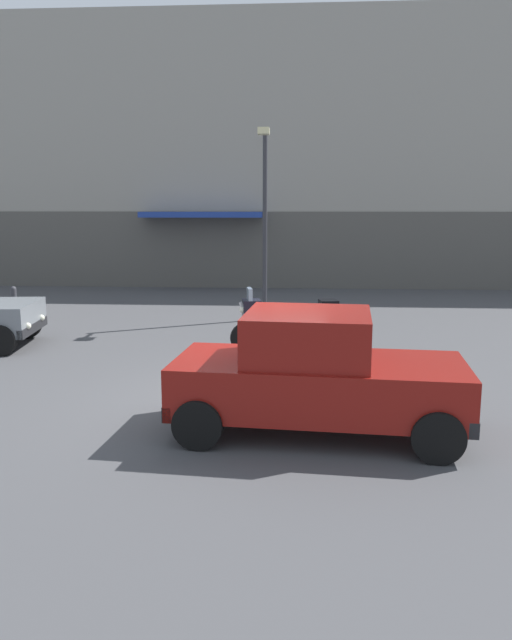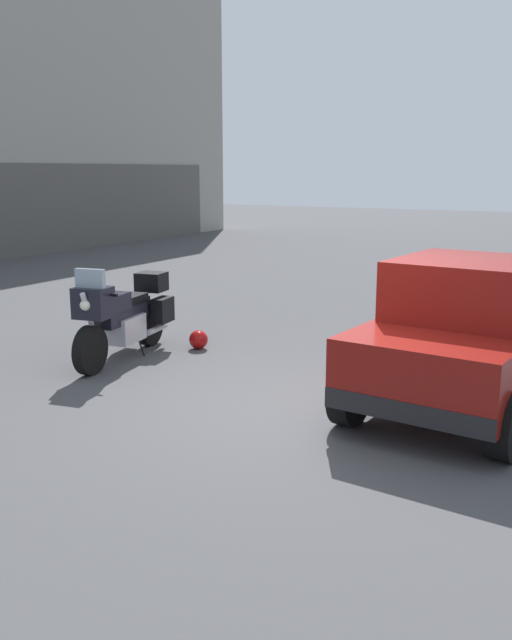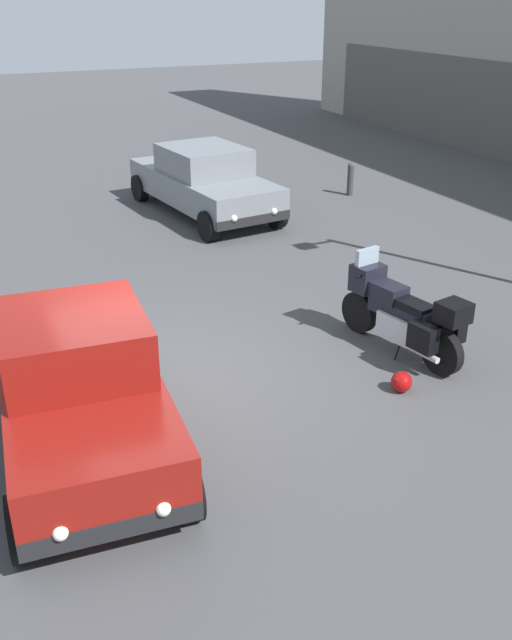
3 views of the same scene
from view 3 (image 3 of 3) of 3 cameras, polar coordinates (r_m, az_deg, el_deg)
name	(u,v)px [view 3 (image 3 of 3)]	position (r m, az deg, el deg)	size (l,w,h in m)	color
ground_plane	(164,383)	(9.50, -7.49, -5.09)	(80.00, 80.00, 0.00)	#424244
motorcycle	(402,313)	(10.14, 11.76, 0.55)	(2.25, 0.95, 1.36)	black
helmet	(401,382)	(9.36, 11.70, -4.93)	(0.28, 0.28, 0.28)	#990C0C
car_hatchback_near	(80,388)	(7.97, -14.04, -5.36)	(3.97, 2.07, 1.64)	maroon
car_sedan_far	(204,180)	(16.49, -4.25, 11.21)	(4.70, 2.36, 1.56)	slate
bollard_curbside	(350,178)	(18.26, 7.65, 11.32)	(0.16, 0.16, 0.83)	#333338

